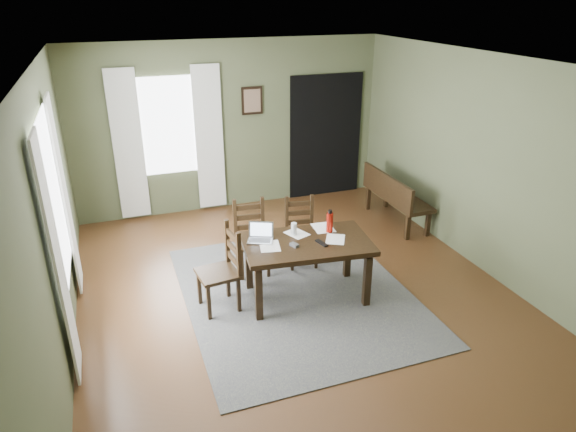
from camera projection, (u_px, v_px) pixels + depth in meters
name	position (u px, v px, depth m)	size (l,w,h in m)	color
ground	(296.00, 294.00, 6.20)	(5.00, 6.00, 0.01)	#492C16
room_shell	(297.00, 149.00, 5.47)	(5.02, 6.02, 2.71)	#4D5537
rug	(296.00, 293.00, 6.19)	(2.60, 3.20, 0.01)	#454545
dining_table	(307.00, 248.00, 5.88)	(1.54, 1.03, 0.72)	black
chair_end	(222.00, 270.00, 5.74)	(0.48, 0.48, 0.99)	black
chair_back_left	(251.00, 238.00, 6.52)	(0.45, 0.45, 0.95)	black
chair_back_right	(301.00, 232.00, 6.74)	(0.45, 0.45, 0.90)	black
bench	(394.00, 194.00, 7.91)	(0.45, 1.42, 0.80)	black
laptop	(261.00, 235.00, 5.87)	(0.35, 0.32, 0.19)	#B7B7BC
computer_mouse	(294.00, 245.00, 5.72)	(0.06, 0.10, 0.03)	#3F3F42
tv_remote	(322.00, 243.00, 5.79)	(0.05, 0.19, 0.02)	black
drinking_glass	(294.00, 229.00, 5.98)	(0.07, 0.07, 0.15)	silver
water_bottle	(330.00, 222.00, 6.03)	(0.09, 0.09, 0.28)	#B2190D
paper_a	(270.00, 246.00, 5.73)	(0.22, 0.29, 0.00)	white
paper_b	(335.00, 239.00, 5.89)	(0.21, 0.27, 0.00)	white
paper_c	(297.00, 233.00, 6.03)	(0.20, 0.27, 0.00)	white
paper_d	(323.00, 228.00, 6.18)	(0.23, 0.30, 0.00)	white
window_left	(54.00, 203.00, 5.02)	(0.01, 1.30, 1.70)	white
window_back	(168.00, 126.00, 7.86)	(1.00, 0.01, 1.50)	white
curtain_left_near	(58.00, 263.00, 4.42)	(0.03, 0.48, 2.30)	silver
curtain_left_far	(65.00, 197.00, 5.84)	(0.03, 0.48, 2.30)	silver
curtain_back_left	(128.00, 146.00, 7.74)	(0.44, 0.03, 2.30)	silver
curtain_back_right	(209.00, 139.00, 8.13)	(0.44, 0.03, 2.30)	silver
framed_picture	(252.00, 101.00, 8.15)	(0.34, 0.03, 0.44)	black
doorway_back	(326.00, 136.00, 8.84)	(1.30, 0.03, 2.10)	black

